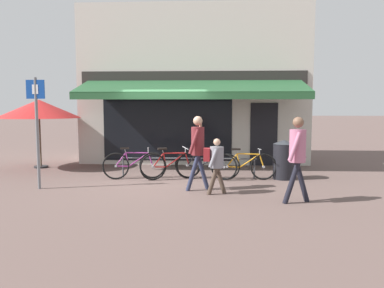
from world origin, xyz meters
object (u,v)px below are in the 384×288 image
object	(u,v)px
pedestrian_second_adult	(297,150)
parking_sign	(37,122)
bicycle_orange	(245,166)
cafe_parasol	(39,109)
litter_bin	(283,159)
bicycle_black	(205,165)
pedestrian_child	(215,160)
bicycle_purple	(134,165)
pedestrian_adult	(198,144)
bicycle_red	(171,165)

from	to	relation	value
pedestrian_second_adult	parking_sign	world-z (taller)	parking_sign
bicycle_orange	cafe_parasol	distance (m)	6.84
bicycle_orange	litter_bin	distance (m)	1.08
parking_sign	bicycle_orange	bearing A→B (deg)	15.53
bicycle_black	pedestrian_second_adult	size ratio (longest dim) A/B	0.97
parking_sign	pedestrian_child	bearing A→B (deg)	-4.30
bicycle_black	cafe_parasol	distance (m)	5.83
bicycle_purple	bicycle_orange	bearing A→B (deg)	-12.47
bicycle_black	bicycle_purple	bearing A→B (deg)	-166.27
litter_bin	pedestrian_second_adult	bearing A→B (deg)	-94.96
pedestrian_adult	pedestrian_child	size ratio (longest dim) A/B	1.39
parking_sign	litter_bin	bearing A→B (deg)	14.36
parking_sign	cafe_parasol	size ratio (longest dim) A/B	1.02
pedestrian_child	pedestrian_second_adult	size ratio (longest dim) A/B	0.72
pedestrian_child	parking_sign	distance (m)	4.32
bicycle_red	bicycle_black	size ratio (longest dim) A/B	0.96
bicycle_purple	bicycle_red	world-z (taller)	bicycle_purple
bicycle_red	parking_sign	world-z (taller)	parking_sign
bicycle_red	pedestrian_second_adult	distance (m)	3.75
pedestrian_second_adult	bicycle_black	bearing A→B (deg)	128.50
bicycle_black	litter_bin	bearing A→B (deg)	18.04
bicycle_purple	bicycle_red	bearing A→B (deg)	-15.45
pedestrian_adult	pedestrian_second_adult	distance (m)	2.34
pedestrian_child	parking_sign	bearing A→B (deg)	178.22
litter_bin	parking_sign	xyz separation A→B (m)	(-6.10, -1.56, 1.07)
bicycle_orange	pedestrian_child	xyz separation A→B (m)	(-0.82, -1.72, 0.40)
litter_bin	cafe_parasol	distance (m)	7.78
litter_bin	parking_sign	distance (m)	6.39
bicycle_purple	bicycle_red	size ratio (longest dim) A/B	1.04
bicycle_orange	pedestrian_second_adult	size ratio (longest dim) A/B	0.96
pedestrian_adult	litter_bin	size ratio (longest dim) A/B	1.64
pedestrian_second_adult	cafe_parasol	xyz separation A→B (m)	(-7.27, 4.13, 0.81)
bicycle_orange	pedestrian_second_adult	bearing A→B (deg)	-72.40
pedestrian_adult	cafe_parasol	world-z (taller)	cafe_parasol
pedestrian_adult	litter_bin	bearing A→B (deg)	27.60
litter_bin	cafe_parasol	bearing A→B (deg)	168.25
pedestrian_child	bicycle_red	bearing A→B (deg)	127.67
bicycle_orange	cafe_parasol	xyz separation A→B (m)	(-6.44, 1.72, 1.52)
bicycle_purple	bicycle_orange	world-z (taller)	bicycle_purple
bicycle_purple	bicycle_red	distance (m)	1.03
bicycle_red	pedestrian_child	xyz separation A→B (m)	(1.18, -1.67, 0.39)
bicycle_black	litter_bin	xyz separation A→B (m)	(2.13, 0.16, 0.15)
bicycle_red	bicycle_orange	size ratio (longest dim) A/B	0.97
bicycle_black	pedestrian_child	distance (m)	1.78
pedestrian_child	cafe_parasol	distance (m)	6.68
bicycle_orange	pedestrian_child	world-z (taller)	pedestrian_child
bicycle_orange	pedestrian_adult	bearing A→B (deg)	-134.39
parking_sign	bicycle_purple	bearing A→B (deg)	34.99
pedestrian_adult	bicycle_purple	bearing A→B (deg)	138.04
pedestrian_second_adult	bicycle_purple	bearing A→B (deg)	148.11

